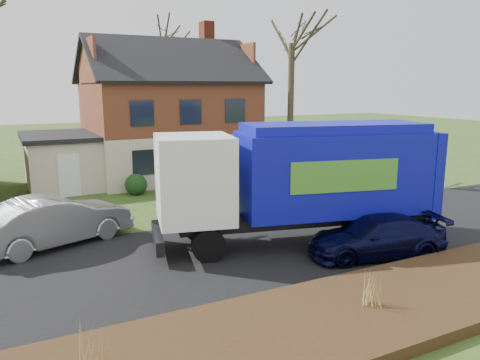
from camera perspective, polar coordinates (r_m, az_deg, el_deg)
name	(u,v)px	position (r m, az deg, el deg)	size (l,w,h in m)	color
ground	(249,250)	(15.66, 1.05, -8.51)	(120.00, 120.00, 0.00)	#2A4918
road	(249,250)	(15.66, 1.05, -8.48)	(80.00, 7.00, 0.02)	black
mulch_verge	(356,314)	(11.58, 13.96, -15.54)	(80.00, 3.50, 0.30)	black
main_house	(160,109)	(28.22, -9.72, 8.58)	(12.95, 8.95, 9.26)	beige
garbage_truck	(305,175)	(15.96, 7.87, 0.58)	(9.92, 4.72, 4.11)	black
silver_sedan	(55,221)	(17.11, -21.64, -4.63)	(1.80, 5.15, 1.70)	#929498
navy_wagon	(376,237)	(15.54, 16.26, -6.64)	(1.80, 4.44, 1.29)	black
tree_front_east	(292,20)	(27.08, 6.41, 18.87)	(3.94, 3.94, 10.93)	#3C3424
tree_back	(161,26)	(37.81, -9.56, 18.02)	(3.71, 3.71, 11.75)	#3F3026
grass_clump_west	(92,348)	(9.26, -17.55, -18.90)	(0.33, 0.27, 0.88)	#AB804B
grass_clump_mid	(372,287)	(11.55, 15.84, -12.49)	(0.32, 0.26, 0.88)	#A7934A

